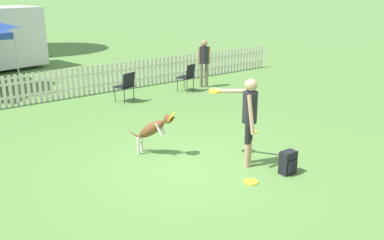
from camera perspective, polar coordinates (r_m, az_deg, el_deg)
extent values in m
plane|color=#5B8C42|center=(8.34, -0.51, -6.04)|extent=(240.00, 240.00, 0.00)
cylinder|color=tan|center=(8.25, 7.36, -4.66)|extent=(0.11, 0.11, 0.48)
cylinder|color=black|center=(8.10, 7.48, -1.83)|extent=(0.12, 0.12, 0.39)
cylinder|color=tan|center=(8.44, 7.57, -4.16)|extent=(0.11, 0.11, 0.48)
cylinder|color=black|center=(8.28, 7.69, -1.38)|extent=(0.12, 0.12, 0.39)
cylinder|color=#26262D|center=(8.04, 7.73, 1.72)|extent=(0.39, 0.39, 0.60)
sphere|color=tan|center=(7.94, 7.85, 4.62)|extent=(0.24, 0.24, 0.24)
cylinder|color=tan|center=(7.86, 7.88, 0.68)|extent=(0.09, 0.21, 0.72)
cylinder|color=tan|center=(8.23, 5.54, 3.88)|extent=(0.44, 0.66, 0.14)
cylinder|color=yellow|center=(8.35, 3.16, 3.81)|extent=(0.26, 0.26, 0.02)
cylinder|color=yellow|center=(8.34, 3.16, 3.98)|extent=(0.26, 0.26, 0.02)
ellipsoid|color=brown|center=(8.71, -5.41, -1.20)|extent=(0.61, 0.68, 0.55)
ellipsoid|color=white|center=(8.72, -5.41, -1.48)|extent=(0.32, 0.36, 0.27)
sphere|color=brown|center=(8.52, -3.22, 0.11)|extent=(0.18, 0.18, 0.18)
cone|color=brown|center=(8.48, -2.76, 0.38)|extent=(0.17, 0.18, 0.15)
cylinder|color=yellow|center=(8.48, -2.76, 0.38)|extent=(0.31, 0.29, 0.23)
cone|color=brown|center=(8.55, -3.28, 0.67)|extent=(0.05, 0.05, 0.08)
cone|color=brown|center=(8.46, -3.51, 0.47)|extent=(0.05, 0.05, 0.08)
cylinder|color=white|center=(9.01, -6.75, -3.06)|extent=(0.06, 0.06, 0.36)
cylinder|color=white|center=(8.85, -7.18, -3.45)|extent=(0.06, 0.06, 0.36)
cylinder|color=white|center=(8.71, -4.07, -1.00)|extent=(0.15, 0.17, 0.29)
cylinder|color=white|center=(8.57, -4.43, -1.33)|extent=(0.15, 0.17, 0.29)
cone|color=brown|center=(8.90, -7.77, -1.85)|extent=(0.23, 0.28, 0.21)
cylinder|color=yellow|center=(7.72, 7.84, -8.17)|extent=(0.26, 0.26, 0.02)
cylinder|color=yellow|center=(10.22, 7.96, -1.55)|extent=(0.26, 0.26, 0.02)
cube|color=black|center=(8.11, 12.67, -5.54)|extent=(0.30, 0.20, 0.44)
cube|color=black|center=(8.06, 13.28, -6.08)|extent=(0.21, 0.04, 0.22)
cube|color=silver|center=(13.60, -16.50, 3.92)|extent=(17.03, 0.04, 0.06)
cube|color=silver|center=(13.52, -16.64, 5.50)|extent=(17.03, 0.04, 0.06)
cube|color=silver|center=(13.08, -23.74, 3.42)|extent=(0.09, 0.02, 0.92)
cube|color=silver|center=(13.12, -23.04, 3.55)|extent=(0.09, 0.02, 0.92)
cube|color=silver|center=(13.16, -22.34, 3.67)|extent=(0.09, 0.02, 0.92)
cube|color=silver|center=(13.20, -21.64, 3.79)|extent=(0.09, 0.02, 0.92)
cube|color=silver|center=(13.24, -20.95, 3.91)|extent=(0.09, 0.02, 0.92)
cube|color=silver|center=(13.28, -20.26, 4.03)|extent=(0.09, 0.02, 0.92)
cube|color=silver|center=(13.33, -19.58, 4.15)|extent=(0.09, 0.02, 0.92)
cube|color=silver|center=(13.38, -18.90, 4.27)|extent=(0.09, 0.02, 0.92)
cube|color=silver|center=(13.43, -18.23, 4.38)|extent=(0.09, 0.02, 0.92)
cube|color=silver|center=(13.48, -17.56, 4.50)|extent=(0.09, 0.02, 0.92)
cube|color=silver|center=(13.53, -16.90, 4.61)|extent=(0.09, 0.02, 0.92)
cube|color=silver|center=(13.59, -16.24, 4.72)|extent=(0.09, 0.02, 0.92)
cube|color=silver|center=(13.64, -15.59, 4.83)|extent=(0.09, 0.02, 0.92)
cube|color=silver|center=(13.70, -14.94, 4.94)|extent=(0.09, 0.02, 0.92)
cube|color=silver|center=(13.77, -14.30, 5.04)|extent=(0.09, 0.02, 0.92)
cube|color=silver|center=(13.83, -13.66, 5.15)|extent=(0.09, 0.02, 0.92)
cube|color=silver|center=(13.89, -13.03, 5.25)|extent=(0.09, 0.02, 0.92)
cube|color=silver|center=(13.96, -12.40, 5.35)|extent=(0.09, 0.02, 0.92)
cube|color=silver|center=(14.03, -11.78, 5.45)|extent=(0.09, 0.02, 0.92)
cube|color=silver|center=(14.10, -11.17, 5.55)|extent=(0.09, 0.02, 0.92)
cube|color=silver|center=(14.17, -10.56, 5.65)|extent=(0.09, 0.02, 0.92)
cube|color=silver|center=(14.24, -9.96, 5.74)|extent=(0.09, 0.02, 0.92)
cube|color=silver|center=(14.31, -9.37, 5.84)|extent=(0.09, 0.02, 0.92)
cube|color=silver|center=(14.39, -8.78, 5.93)|extent=(0.09, 0.02, 0.92)
cube|color=silver|center=(14.47, -8.19, 6.02)|extent=(0.09, 0.02, 0.92)
cube|color=silver|center=(14.55, -7.61, 6.11)|extent=(0.09, 0.02, 0.92)
cube|color=silver|center=(14.63, -7.04, 6.20)|extent=(0.09, 0.02, 0.92)
cube|color=silver|center=(14.71, -6.48, 6.28)|extent=(0.09, 0.02, 0.92)
cube|color=silver|center=(14.79, -5.92, 6.37)|extent=(0.09, 0.02, 0.92)
cube|color=silver|center=(14.88, -5.36, 6.45)|extent=(0.09, 0.02, 0.92)
cube|color=silver|center=(14.96, -4.82, 6.53)|extent=(0.09, 0.02, 0.92)
cube|color=silver|center=(15.05, -4.28, 6.61)|extent=(0.09, 0.02, 0.92)
cube|color=silver|center=(15.14, -3.74, 6.69)|extent=(0.09, 0.02, 0.92)
cube|color=silver|center=(15.23, -3.21, 6.76)|extent=(0.09, 0.02, 0.92)
cube|color=silver|center=(15.32, -2.69, 6.84)|extent=(0.09, 0.02, 0.92)
cube|color=silver|center=(15.41, -2.17, 6.91)|extent=(0.09, 0.02, 0.92)
cube|color=silver|center=(15.51, -1.66, 6.98)|extent=(0.09, 0.02, 0.92)
cube|color=silver|center=(15.60, -1.16, 7.05)|extent=(0.09, 0.02, 0.92)
cube|color=silver|center=(15.70, -0.66, 7.12)|extent=(0.09, 0.02, 0.92)
cube|color=silver|center=(15.79, -0.17, 7.19)|extent=(0.09, 0.02, 0.92)
cube|color=silver|center=(15.89, 0.32, 7.26)|extent=(0.09, 0.02, 0.92)
cube|color=silver|center=(15.99, 0.80, 7.32)|extent=(0.09, 0.02, 0.92)
cube|color=silver|center=(16.09, 1.28, 7.39)|extent=(0.09, 0.02, 0.92)
cube|color=silver|center=(16.20, 1.74, 7.45)|extent=(0.09, 0.02, 0.92)
cube|color=silver|center=(16.30, 2.21, 7.51)|extent=(0.09, 0.02, 0.92)
cube|color=silver|center=(16.40, 2.67, 7.57)|extent=(0.09, 0.02, 0.92)
cube|color=silver|center=(16.51, 3.12, 7.63)|extent=(0.09, 0.02, 0.92)
cube|color=silver|center=(16.61, 3.56, 7.69)|extent=(0.09, 0.02, 0.92)
cube|color=silver|center=(16.72, 4.00, 7.75)|extent=(0.09, 0.02, 0.92)
cube|color=silver|center=(16.83, 4.44, 7.80)|extent=(0.09, 0.02, 0.92)
cube|color=silver|center=(16.94, 4.87, 7.86)|extent=(0.09, 0.02, 0.92)
cube|color=silver|center=(17.05, 5.29, 7.91)|extent=(0.09, 0.02, 0.92)
cube|color=silver|center=(17.16, 5.71, 7.96)|extent=(0.09, 0.02, 0.92)
cube|color=silver|center=(17.27, 6.13, 8.01)|extent=(0.09, 0.02, 0.92)
cube|color=silver|center=(17.38, 6.53, 8.06)|extent=(0.09, 0.02, 0.92)
cube|color=silver|center=(17.50, 6.94, 8.11)|extent=(0.09, 0.02, 0.92)
cube|color=silver|center=(17.61, 7.34, 8.16)|extent=(0.09, 0.02, 0.92)
cube|color=silver|center=(17.73, 7.73, 8.20)|extent=(0.09, 0.02, 0.92)
cube|color=silver|center=(17.84, 8.12, 8.25)|extent=(0.09, 0.02, 0.92)
cube|color=silver|center=(17.96, 8.50, 8.29)|extent=(0.09, 0.02, 0.92)
cube|color=silver|center=(18.08, 8.88, 8.34)|extent=(0.09, 0.02, 0.92)
cube|color=silver|center=(18.20, 9.25, 8.38)|extent=(0.09, 0.02, 0.92)
cylinder|color=#333338|center=(14.23, -1.07, 5.06)|extent=(0.02, 0.02, 0.46)
cylinder|color=#333338|center=(13.93, -1.95, 4.77)|extent=(0.02, 0.02, 0.46)
cylinder|color=#333338|center=(14.02, 0.20, 4.87)|extent=(0.02, 0.02, 0.46)
cylinder|color=#333338|center=(13.72, -0.67, 4.58)|extent=(0.02, 0.02, 0.46)
cube|color=black|center=(13.92, -0.88, 5.74)|extent=(0.56, 0.56, 0.03)
cube|color=black|center=(13.77, -0.20, 6.53)|extent=(0.45, 0.23, 0.44)
cylinder|color=#333338|center=(13.13, -9.02, 3.74)|extent=(0.02, 0.02, 0.46)
cylinder|color=#333338|center=(12.86, -10.25, 3.39)|extent=(0.02, 0.02, 0.46)
cylinder|color=#333338|center=(12.86, -7.78, 3.51)|extent=(0.02, 0.02, 0.46)
cylinder|color=#333338|center=(12.59, -9.00, 3.14)|extent=(0.02, 0.02, 0.46)
cube|color=black|center=(12.81, -9.06, 4.44)|extent=(0.58, 0.58, 0.03)
cube|color=black|center=(12.62, -8.44, 5.28)|extent=(0.47, 0.22, 0.43)
cylinder|color=#B2B2B2|center=(14.26, -22.21, 6.84)|extent=(0.04, 0.04, 1.96)
cylinder|color=#7A705B|center=(14.49, 1.95, 5.99)|extent=(0.11, 0.11, 0.81)
cylinder|color=#7A705B|center=(14.46, 1.25, 5.97)|extent=(0.11, 0.11, 0.81)
cylinder|color=#26262D|center=(14.35, 1.63, 8.65)|extent=(0.27, 0.27, 0.56)
sphere|color=tan|center=(14.29, 1.64, 10.19)|extent=(0.22, 0.22, 0.22)
cylinder|color=tan|center=(14.38, 2.30, 8.63)|extent=(0.08, 0.08, 0.57)
cylinder|color=tan|center=(14.32, 0.95, 8.60)|extent=(0.08, 0.08, 0.57)
cone|color=#3F3F42|center=(20.00, -19.00, 7.90)|extent=(0.82, 0.35, 0.20)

